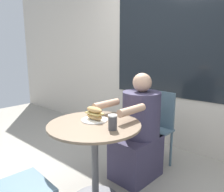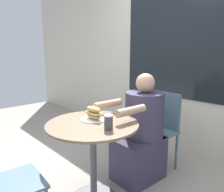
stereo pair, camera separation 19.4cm
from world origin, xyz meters
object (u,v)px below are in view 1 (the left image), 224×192
at_px(cafe_table, 95,145).
at_px(empty_chair_across, 1,184).
at_px(diner_chair, 156,122).
at_px(sandwich_on_plate, 94,115).
at_px(seated_diner, 138,134).
at_px(drink_cup, 113,122).

bearing_deg(cafe_table, empty_chair_across, -93.64).
bearing_deg(diner_chair, sandwich_on_plate, 85.72).
relative_size(diner_chair, seated_diner, 0.78).
height_order(sandwich_on_plate, drink_cup, sandwich_on_plate).
xyz_separation_m(diner_chair, empty_chair_across, (-0.09, -1.70, 0.00)).
bearing_deg(drink_cup, cafe_table, 177.85).
distance_m(diner_chair, sandwich_on_plate, 0.93).
relative_size(diner_chair, sandwich_on_plate, 3.74).
xyz_separation_m(cafe_table, seated_diner, (0.04, 0.59, -0.07)).
bearing_deg(sandwich_on_plate, seated_diner, 79.15).
height_order(diner_chair, drink_cup, diner_chair).
bearing_deg(sandwich_on_plate, empty_chair_across, -88.98).
bearing_deg(empty_chair_across, diner_chair, 92.02).
distance_m(cafe_table, empty_chair_across, 0.75).
bearing_deg(sandwich_on_plate, diner_chair, 83.04).
height_order(cafe_table, seated_diner, seated_diner).
xyz_separation_m(sandwich_on_plate, drink_cup, (0.27, -0.07, 0.01)).
bearing_deg(diner_chair, seated_diner, 91.66).
distance_m(diner_chair, empty_chair_across, 1.70).
bearing_deg(empty_chair_across, sandwich_on_plate, 96.19).
height_order(cafe_table, diner_chair, diner_chair).
xyz_separation_m(empty_chair_across, sandwich_on_plate, (-0.01, 0.81, 0.26)).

